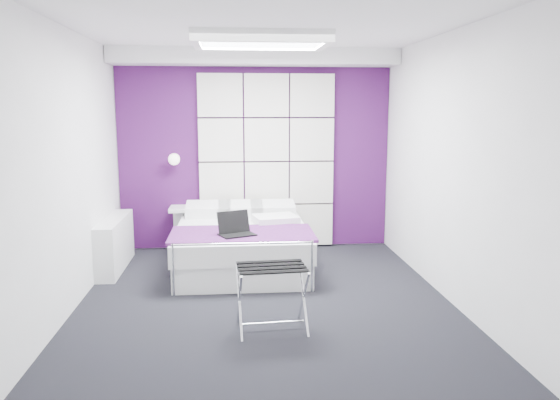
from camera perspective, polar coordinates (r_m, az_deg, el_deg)
name	(u,v)px	position (r m, az deg, el deg)	size (l,w,h in m)	color
floor	(265,302)	(5.40, -1.54, -10.64)	(4.40, 4.40, 0.00)	black
ceiling	(264,25)	(5.12, -1.67, 17.79)	(4.40, 4.40, 0.00)	white
wall_back	(255,151)	(7.29, -2.62, 5.10)	(3.60, 3.60, 0.00)	silver
wall_left	(67,172)	(5.31, -21.40, 2.79)	(4.40, 4.40, 0.00)	silver
wall_right	(451,168)	(5.51, 17.47, 3.22)	(4.40, 4.40, 0.00)	silver
accent_wall	(255,151)	(7.28, -2.61, 5.09)	(3.58, 0.02, 2.58)	#401048
soffit	(255,57)	(7.05, -2.61, 14.71)	(3.58, 0.50, 0.20)	white
headboard	(267,161)	(7.25, -1.40, 4.05)	(1.80, 0.08, 2.30)	silver
skylight	(261,39)	(5.71, -2.03, 16.43)	(1.36, 0.86, 0.12)	white
wall_lamp	(174,159)	(7.19, -10.98, 4.23)	(0.15, 0.15, 0.15)	white
radiator	(115,244)	(6.70, -16.86, -4.38)	(0.22, 1.20, 0.60)	white
bed	(242,245)	(6.46, -4.02, -4.68)	(1.56, 1.87, 0.66)	white
nightstand	(188,209)	(7.22, -9.59, -0.88)	(0.47, 0.36, 0.05)	white
luggage_rack	(272,298)	(4.69, -0.86, -10.21)	(0.57, 0.42, 0.56)	silver
laptop	(237,229)	(5.87, -4.50, -3.06)	(0.36, 0.26, 0.26)	black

